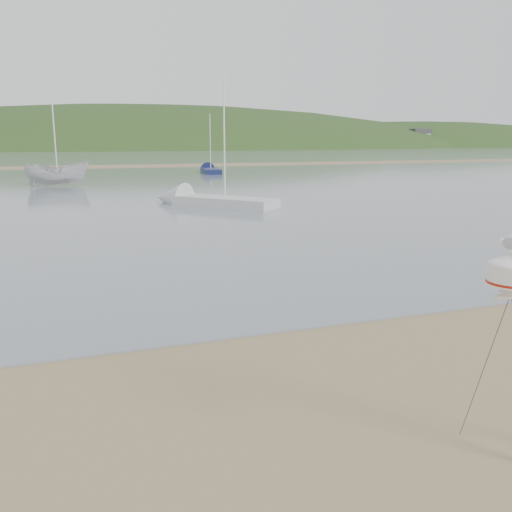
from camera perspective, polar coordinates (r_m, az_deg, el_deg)
name	(u,v)px	position (r m, az deg, el deg)	size (l,w,h in m)	color
ground	(121,503)	(6.17, -14.06, -23.88)	(560.00, 560.00, 0.00)	#866D4D
water	(61,155)	(137.05, -19.82, 9.99)	(560.00, 256.00, 0.04)	slate
sandbar	(63,167)	(75.08, -19.62, 8.81)	(560.00, 7.00, 0.07)	#866D4D
hill_ridge	(109,195)	(241.86, -15.19, 6.24)	(620.00, 180.00, 80.00)	#213917
far_cottages	(69,138)	(201.03, -19.12, 11.65)	(294.40, 6.30, 8.00)	beige
boat_white	(56,155)	(45.29, -20.31, 9.96)	(1.79, 1.84, 4.76)	silver
sailboat_white_near	(194,200)	(30.59, -6.57, 5.93)	(6.36, 7.01, 7.56)	silver
sailboat_blue_far	(209,170)	(60.54, -5.02, 9.02)	(2.47, 6.94, 6.76)	#131C45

